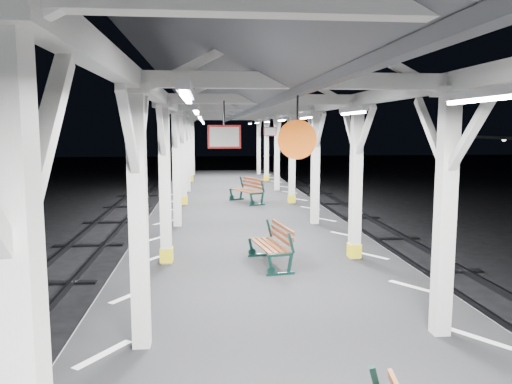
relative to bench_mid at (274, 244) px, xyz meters
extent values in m
plane|color=black|center=(-0.21, -1.66, -1.44)|extent=(120.00, 120.00, 0.00)
cube|color=black|center=(-0.21, -1.66, -0.94)|extent=(6.00, 50.00, 1.00)
cube|color=silver|center=(-2.66, -1.66, -0.44)|extent=(1.00, 48.00, 0.01)
cube|color=silver|center=(2.24, -1.66, -0.44)|extent=(1.00, 48.00, 0.01)
cube|color=#2D2D33|center=(-4.66, -1.66, -1.36)|extent=(0.08, 60.00, 0.16)
cube|color=silver|center=(-2.21, -7.11, 2.31)|extent=(0.10, 0.99, 0.99)
cube|color=silver|center=(-2.21, -3.66, 1.16)|extent=(0.22, 0.22, 3.20)
cube|color=silver|center=(-2.21, -3.66, 2.82)|extent=(0.40, 0.40, 0.12)
cube|color=silver|center=(-2.21, -3.11, 2.31)|extent=(0.10, 0.99, 0.99)
cube|color=silver|center=(-2.21, -4.21, 2.31)|extent=(0.10, 0.99, 0.99)
cube|color=silver|center=(-2.21, 0.34, 1.16)|extent=(0.22, 0.22, 3.20)
cube|color=silver|center=(-2.21, 0.34, 2.82)|extent=(0.40, 0.40, 0.12)
cube|color=yellow|center=(-2.21, 0.34, -0.26)|extent=(0.26, 0.26, 0.30)
cube|color=silver|center=(-2.21, 0.89, 2.31)|extent=(0.10, 0.99, 0.99)
cube|color=silver|center=(-2.21, -0.21, 2.31)|extent=(0.10, 0.99, 0.99)
cube|color=silver|center=(-2.21, 4.34, 1.16)|extent=(0.22, 0.22, 3.20)
cube|color=silver|center=(-2.21, 4.34, 2.82)|extent=(0.40, 0.40, 0.12)
cube|color=silver|center=(-2.21, 4.89, 2.31)|extent=(0.10, 0.99, 0.99)
cube|color=silver|center=(-2.21, 3.79, 2.31)|extent=(0.10, 0.99, 0.99)
cube|color=silver|center=(-2.21, 8.34, 1.16)|extent=(0.22, 0.22, 3.20)
cube|color=silver|center=(-2.21, 8.34, 2.82)|extent=(0.40, 0.40, 0.12)
cube|color=yellow|center=(-2.21, 8.34, -0.26)|extent=(0.26, 0.26, 0.30)
cube|color=silver|center=(-2.21, 8.89, 2.31)|extent=(0.10, 0.99, 0.99)
cube|color=silver|center=(-2.21, 7.79, 2.31)|extent=(0.10, 0.99, 0.99)
cube|color=silver|center=(-2.21, 12.34, 1.16)|extent=(0.22, 0.22, 3.20)
cube|color=silver|center=(-2.21, 12.34, 2.82)|extent=(0.40, 0.40, 0.12)
cube|color=silver|center=(-2.21, 12.89, 2.31)|extent=(0.10, 0.99, 0.99)
cube|color=silver|center=(-2.21, 11.79, 2.31)|extent=(0.10, 0.99, 0.99)
cube|color=silver|center=(-2.21, 16.34, 1.16)|extent=(0.22, 0.22, 3.20)
cube|color=silver|center=(-2.21, 16.34, 2.82)|extent=(0.40, 0.40, 0.12)
cube|color=yellow|center=(-2.21, 16.34, -0.26)|extent=(0.26, 0.26, 0.30)
cube|color=silver|center=(-2.21, 16.89, 2.31)|extent=(0.10, 0.99, 0.99)
cube|color=silver|center=(-2.21, 15.79, 2.31)|extent=(0.10, 0.99, 0.99)
cube|color=silver|center=(-2.21, 20.34, 1.16)|extent=(0.22, 0.22, 3.20)
cube|color=silver|center=(-2.21, 20.34, 2.82)|extent=(0.40, 0.40, 0.12)
cube|color=silver|center=(-2.21, 20.89, 2.31)|extent=(0.10, 0.99, 0.99)
cube|color=silver|center=(-2.21, 19.79, 2.31)|extent=(0.10, 0.99, 0.99)
cube|color=silver|center=(1.79, -3.66, 1.16)|extent=(0.22, 0.22, 3.20)
cube|color=silver|center=(1.79, -3.66, 2.82)|extent=(0.40, 0.40, 0.12)
cube|color=silver|center=(1.79, -3.11, 2.31)|extent=(0.10, 0.99, 0.99)
cube|color=silver|center=(1.79, -4.21, 2.31)|extent=(0.10, 0.99, 0.99)
cube|color=silver|center=(1.79, 0.34, 1.16)|extent=(0.22, 0.22, 3.20)
cube|color=silver|center=(1.79, 0.34, 2.82)|extent=(0.40, 0.40, 0.12)
cube|color=yellow|center=(1.79, 0.34, -0.26)|extent=(0.26, 0.26, 0.30)
cube|color=silver|center=(1.79, 0.89, 2.31)|extent=(0.10, 0.99, 0.99)
cube|color=silver|center=(1.79, -0.21, 2.31)|extent=(0.10, 0.99, 0.99)
cube|color=silver|center=(1.79, 4.34, 1.16)|extent=(0.22, 0.22, 3.20)
cube|color=silver|center=(1.79, 4.34, 2.82)|extent=(0.40, 0.40, 0.12)
cube|color=silver|center=(1.79, 4.89, 2.31)|extent=(0.10, 0.99, 0.99)
cube|color=silver|center=(1.79, 3.79, 2.31)|extent=(0.10, 0.99, 0.99)
cube|color=silver|center=(1.79, 8.34, 1.16)|extent=(0.22, 0.22, 3.20)
cube|color=silver|center=(1.79, 8.34, 2.82)|extent=(0.40, 0.40, 0.12)
cube|color=yellow|center=(1.79, 8.34, -0.26)|extent=(0.26, 0.26, 0.30)
cube|color=silver|center=(1.79, 8.89, 2.31)|extent=(0.10, 0.99, 0.99)
cube|color=silver|center=(1.79, 7.79, 2.31)|extent=(0.10, 0.99, 0.99)
cube|color=silver|center=(1.79, 12.34, 1.16)|extent=(0.22, 0.22, 3.20)
cube|color=silver|center=(1.79, 12.34, 2.82)|extent=(0.40, 0.40, 0.12)
cube|color=silver|center=(1.79, 12.89, 2.31)|extent=(0.10, 0.99, 0.99)
cube|color=silver|center=(1.79, 11.79, 2.31)|extent=(0.10, 0.99, 0.99)
cube|color=silver|center=(1.79, 16.34, 1.16)|extent=(0.22, 0.22, 3.20)
cube|color=silver|center=(1.79, 16.34, 2.82)|extent=(0.40, 0.40, 0.12)
cube|color=yellow|center=(1.79, 16.34, -0.26)|extent=(0.26, 0.26, 0.30)
cube|color=silver|center=(1.79, 16.89, 2.31)|extent=(0.10, 0.99, 0.99)
cube|color=silver|center=(1.79, 15.79, 2.31)|extent=(0.10, 0.99, 0.99)
cube|color=silver|center=(1.79, 20.34, 1.16)|extent=(0.22, 0.22, 3.20)
cube|color=silver|center=(1.79, 20.34, 2.82)|extent=(0.40, 0.40, 0.12)
cube|color=silver|center=(1.79, 20.89, 2.31)|extent=(0.10, 0.99, 0.99)
cube|color=silver|center=(1.79, 19.79, 2.31)|extent=(0.10, 0.99, 0.99)
cube|color=silver|center=(-2.21, -1.66, 2.94)|extent=(0.18, 48.00, 0.24)
cube|color=silver|center=(1.79, -1.66, 2.94)|extent=(0.18, 48.00, 0.24)
cube|color=silver|center=(-0.21, -3.66, 2.94)|extent=(4.20, 0.14, 0.20)
cube|color=silver|center=(-0.21, 0.34, 2.94)|extent=(4.20, 0.14, 0.20)
cube|color=silver|center=(-0.21, 4.34, 2.94)|extent=(4.20, 0.14, 0.20)
cube|color=silver|center=(-0.21, 8.34, 2.94)|extent=(4.20, 0.14, 0.20)
cube|color=silver|center=(-0.21, 12.34, 2.94)|extent=(4.20, 0.14, 0.20)
cube|color=silver|center=(-0.21, 16.34, 2.94)|extent=(4.20, 0.14, 0.20)
cube|color=silver|center=(-0.21, 20.34, 2.94)|extent=(4.20, 0.14, 0.20)
cube|color=silver|center=(-0.21, -1.66, 3.86)|extent=(0.16, 48.00, 0.20)
cube|color=#52555A|center=(-1.51, -1.66, 3.48)|extent=(2.80, 49.00, 1.45)
cube|color=#52555A|center=(1.09, -1.66, 3.48)|extent=(2.80, 49.00, 1.45)
cube|color=silver|center=(-1.51, -5.66, 2.66)|extent=(0.10, 1.35, 0.08)
cube|color=white|center=(-1.51, -5.66, 2.61)|extent=(0.05, 1.25, 0.05)
cube|color=silver|center=(-1.51, -1.66, 2.66)|extent=(0.10, 1.35, 0.08)
cube|color=white|center=(-1.51, -1.66, 2.61)|extent=(0.05, 1.25, 0.05)
cube|color=silver|center=(-1.51, 2.34, 2.66)|extent=(0.10, 1.35, 0.08)
cube|color=white|center=(-1.51, 2.34, 2.61)|extent=(0.05, 1.25, 0.05)
cube|color=silver|center=(-1.51, 6.34, 2.66)|extent=(0.10, 1.35, 0.08)
cube|color=white|center=(-1.51, 6.34, 2.61)|extent=(0.05, 1.25, 0.05)
cube|color=silver|center=(-1.51, 10.34, 2.66)|extent=(0.10, 1.35, 0.08)
cube|color=white|center=(-1.51, 10.34, 2.61)|extent=(0.05, 1.25, 0.05)
cube|color=silver|center=(-1.51, 14.34, 2.66)|extent=(0.10, 1.35, 0.08)
cube|color=white|center=(-1.51, 14.34, 2.61)|extent=(0.05, 1.25, 0.05)
cube|color=silver|center=(-1.51, 18.34, 2.66)|extent=(0.10, 1.35, 0.08)
cube|color=white|center=(-1.51, 18.34, 2.61)|extent=(0.05, 1.25, 0.05)
cube|color=silver|center=(1.09, -5.66, 2.66)|extent=(0.10, 1.35, 0.08)
cube|color=white|center=(1.09, -5.66, 2.61)|extent=(0.05, 1.25, 0.05)
cube|color=silver|center=(1.09, -1.66, 2.66)|extent=(0.10, 1.35, 0.08)
cube|color=white|center=(1.09, -1.66, 2.61)|extent=(0.05, 1.25, 0.05)
cube|color=silver|center=(1.09, 2.34, 2.66)|extent=(0.10, 1.35, 0.08)
cube|color=white|center=(1.09, 2.34, 2.61)|extent=(0.05, 1.25, 0.05)
cube|color=silver|center=(1.09, 6.34, 2.66)|extent=(0.10, 1.35, 0.08)
cube|color=white|center=(1.09, 6.34, 2.61)|extent=(0.05, 1.25, 0.05)
cube|color=silver|center=(1.09, 10.34, 2.66)|extent=(0.10, 1.35, 0.08)
cube|color=white|center=(1.09, 10.34, 2.61)|extent=(0.05, 1.25, 0.05)
cube|color=silver|center=(1.09, 14.34, 2.66)|extent=(0.10, 1.35, 0.08)
cube|color=white|center=(1.09, 14.34, 2.61)|extent=(0.05, 1.25, 0.05)
cube|color=silver|center=(1.09, 18.34, 2.66)|extent=(0.10, 1.35, 0.08)
cube|color=white|center=(1.09, 18.34, 2.61)|extent=(0.05, 1.25, 0.05)
cylinder|color=black|center=(-0.21, -3.66, 2.61)|extent=(0.02, 0.02, 0.30)
cylinder|color=#D7500B|center=(-0.21, -3.66, 2.21)|extent=(0.50, 0.04, 0.50)
cylinder|color=black|center=(-1.08, -2.38, 2.58)|extent=(0.02, 0.02, 0.36)
cube|color=red|center=(-1.08, -2.38, 2.22)|extent=(0.50, 0.03, 0.35)
cube|color=white|center=(-1.08, -2.38, 2.22)|extent=(0.44, 0.04, 0.29)
cylinder|color=black|center=(1.13, 9.62, 2.58)|extent=(0.02, 0.02, 0.36)
cube|color=red|center=(1.13, 9.62, 2.22)|extent=(0.50, 0.03, 0.35)
cube|color=white|center=(1.13, 9.62, 2.22)|extent=(0.44, 0.05, 0.29)
cube|color=black|center=(13.79, 20.34, 0.21)|extent=(0.20, 0.20, 3.30)
sphere|color=silver|center=(13.79, 14.34, 1.78)|extent=(0.20, 0.20, 0.20)
sphere|color=silver|center=(13.79, 20.34, 1.78)|extent=(0.20, 0.20, 0.20)
cube|color=#0F2E28|center=(0.03, -0.74, -0.42)|extent=(0.56, 0.14, 0.06)
cube|color=#0F2E28|center=(-0.17, -0.78, -0.23)|extent=(0.15, 0.07, 0.43)
cube|color=#0F2E28|center=(0.22, -0.71, -0.23)|extent=(0.13, 0.07, 0.43)
cube|color=#0F2E28|center=(0.23, -0.71, 0.18)|extent=(0.16, 0.07, 0.40)
cube|color=#0F2E28|center=(-0.21, 0.72, -0.42)|extent=(0.56, 0.14, 0.06)
cube|color=#0F2E28|center=(-0.41, 0.68, -0.23)|extent=(0.15, 0.07, 0.43)
cube|color=#0F2E28|center=(-0.02, 0.75, -0.23)|extent=(0.13, 0.07, 0.43)
cube|color=#0F2E28|center=(-0.01, 0.75, 0.18)|extent=(0.16, 0.07, 0.40)
cube|color=maroon|center=(-0.27, -0.04, -0.03)|extent=(0.31, 1.40, 0.03)
cube|color=maroon|center=(-0.15, -0.02, -0.03)|extent=(0.31, 1.40, 0.03)
cube|color=maroon|center=(-0.03, -0.01, -0.03)|extent=(0.31, 1.40, 0.03)
cube|color=maroon|center=(0.09, 0.01, -0.03)|extent=(0.31, 1.40, 0.03)
cube|color=maroon|center=(0.15, 0.02, 0.10)|extent=(0.27, 1.39, 0.09)
cube|color=maroon|center=(0.17, 0.03, 0.22)|extent=(0.27, 1.39, 0.09)
cube|color=maroon|center=(0.19, 0.03, 0.34)|extent=(0.27, 1.39, 0.09)
cube|color=#0F2E28|center=(0.45, 7.89, -0.41)|extent=(0.59, 0.31, 0.06)
cube|color=#0F2E28|center=(0.24, 7.80, -0.21)|extent=(0.17, 0.11, 0.48)
cube|color=#0F2E28|center=(0.64, 7.97, -0.21)|extent=(0.15, 0.10, 0.48)
cube|color=#0F2E28|center=(0.66, 7.98, 0.25)|extent=(0.17, 0.11, 0.45)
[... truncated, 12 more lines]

